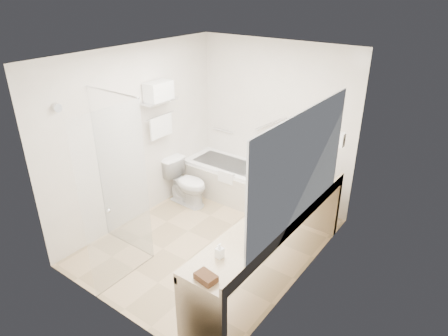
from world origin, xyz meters
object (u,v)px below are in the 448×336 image
Objects in this scene: vanity_counter at (273,233)px; amenity_basket at (206,277)px; toilet at (187,183)px; bathtub at (233,180)px; water_bottle_left at (317,180)px.

amenity_basket is at bearing -88.78° from vanity_counter.
bathtub is at bearing -32.70° from toilet.
vanity_counter reaches higher than amenity_basket.
amenity_basket is (1.55, -2.64, 0.61)m from bathtub.
toilet is (-0.45, -0.63, 0.08)m from bathtub.
water_bottle_left reaches higher than vanity_counter.
toilet is 2.12m from water_bottle_left.
water_bottle_left is at bearing -14.13° from bathtub.
vanity_counter is 13.83× the size of amenity_basket.
bathtub is 2.21× the size of toilet.
toilet is 4.06× the size of water_bottle_left.
water_bottle_left is (0.03, 2.24, 0.05)m from amenity_basket.
amenity_basket reaches higher than bathtub.
vanity_counter is at bearing -108.25° from toilet.
bathtub is 8.20× the size of amenity_basket.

